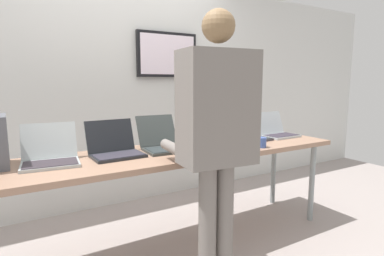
# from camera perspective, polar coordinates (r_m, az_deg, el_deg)

# --- Properties ---
(ground) EXTENTS (8.00, 8.00, 0.04)m
(ground) POSITION_cam_1_polar(r_m,az_deg,el_deg) (2.72, -4.35, -21.24)
(ground) COLOR #9F9490
(back_wall) EXTENTS (8.00, 0.11, 2.43)m
(back_wall) POSITION_cam_1_polar(r_m,az_deg,el_deg) (3.42, -12.89, 6.52)
(back_wall) COLOR silver
(back_wall) RESTS_ON ground
(workbench) EXTENTS (3.01, 0.70, 0.79)m
(workbench) POSITION_cam_1_polar(r_m,az_deg,el_deg) (2.43, -4.55, -5.53)
(workbench) COLOR #9A755D
(workbench) RESTS_ON ground
(laptop_station_0) EXTENTS (0.38, 0.39, 0.25)m
(laptop_station_0) POSITION_cam_1_polar(r_m,az_deg,el_deg) (2.26, -24.59, -4.48)
(laptop_station_0) COLOR #A9B2B2
(laptop_station_0) RESTS_ON workbench
(laptop_station_1) EXTENTS (0.37, 0.34, 0.25)m
(laptop_station_1) POSITION_cam_1_polar(r_m,az_deg,el_deg) (2.34, -13.94, -3.55)
(laptop_station_1) COLOR black
(laptop_station_1) RESTS_ON workbench
(laptop_station_2) EXTENTS (0.34, 0.40, 0.26)m
(laptop_station_2) POSITION_cam_1_polar(r_m,az_deg,el_deg) (2.49, -5.47, -2.59)
(laptop_station_2) COLOR #343A38
(laptop_station_2) RESTS_ON workbench
(laptop_station_3) EXTENTS (0.40, 0.35, 0.27)m
(laptop_station_3) POSITION_cam_1_polar(r_m,az_deg,el_deg) (2.70, 3.25, -1.63)
(laptop_station_3) COLOR #3C3B3A
(laptop_station_3) RESTS_ON workbench
(laptop_station_4) EXTENTS (0.39, 0.38, 0.23)m
(laptop_station_4) POSITION_cam_1_polar(r_m,az_deg,el_deg) (2.94, 9.83, -1.07)
(laptop_station_4) COLOR #38343D
(laptop_station_4) RESTS_ON workbench
(laptop_station_5) EXTENTS (0.35, 0.32, 0.23)m
(laptop_station_5) POSITION_cam_1_polar(r_m,az_deg,el_deg) (3.19, 15.22, -0.49)
(laptop_station_5) COLOR #AAB3B8
(laptop_station_5) RESTS_ON workbench
(person) EXTENTS (0.47, 0.62, 1.74)m
(person) POSITION_cam_1_polar(r_m,az_deg,el_deg) (1.86, 4.52, 0.00)
(person) COLOR slate
(person) RESTS_ON ground
(coffee_mug) EXTENTS (0.09, 0.09, 0.08)m
(coffee_mug) POSITION_cam_1_polar(r_m,az_deg,el_deg) (2.62, 12.55, -2.58)
(coffee_mug) COLOR #3B549B
(coffee_mug) RESTS_ON workbench
(paper_sheet) EXTENTS (0.22, 0.30, 0.00)m
(paper_sheet) POSITION_cam_1_polar(r_m,az_deg,el_deg) (2.40, 2.56, -4.43)
(paper_sheet) COLOR white
(paper_sheet) RESTS_ON workbench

